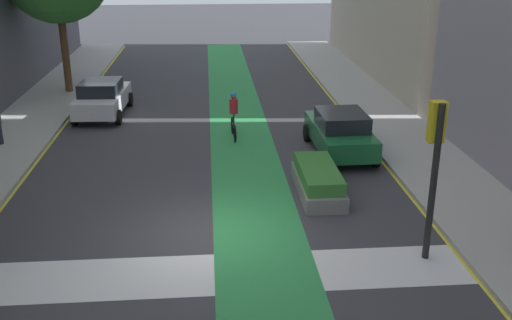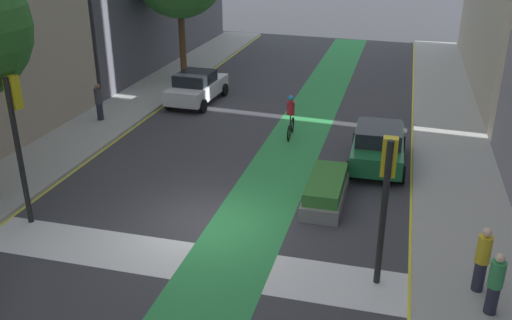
{
  "view_description": "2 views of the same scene",
  "coord_description": "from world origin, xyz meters",
  "views": [
    {
      "loc": [
        0.04,
        -13.77,
        7.17
      ],
      "look_at": [
        1.36,
        2.24,
        1.18
      ],
      "focal_mm": 41.25,
      "sensor_mm": 36.0,
      "label": 1
    },
    {
      "loc": [
        5.2,
        -13.76,
        8.38
      ],
      "look_at": [
        0.94,
        2.32,
        1.25
      ],
      "focal_mm": 39.02,
      "sensor_mm": 36.0,
      "label": 2
    }
  ],
  "objects": [
    {
      "name": "ground_plane",
      "position": [
        0.0,
        0.0,
        0.0
      ],
      "size": [
        120.0,
        120.0,
        0.0
      ],
      "primitive_type": "plane",
      "color": "#38383D"
    },
    {
      "name": "bike_lane_paint",
      "position": [
        1.25,
        0.0,
        0.0
      ],
      "size": [
        2.4,
        60.0,
        0.01
      ],
      "primitive_type": "cube",
      "color": "#2D8C47",
      "rests_on": "ground_plane"
    },
    {
      "name": "crosswalk_band",
      "position": [
        0.0,
        -2.0,
        0.0
      ],
      "size": [
        12.0,
        1.8,
        0.01
      ],
      "primitive_type": "cube",
      "color": "silver",
      "rests_on": "ground_plane"
    },
    {
      "name": "curb_stripe_left",
      "position": [
        -6.0,
        0.0,
        0.01
      ],
      "size": [
        0.16,
        60.0,
        0.01
      ],
      "primitive_type": "cube",
      "color": "yellow",
      "rests_on": "ground_plane"
    },
    {
      "name": "sidewalk_right",
      "position": [
        7.5,
        0.0,
        0.07
      ],
      "size": [
        3.0,
        60.0,
        0.15
      ],
      "primitive_type": "cube",
      "color": "#9E9E99",
      "rests_on": "ground_plane"
    },
    {
      "name": "curb_stripe_right",
      "position": [
        6.0,
        0.0,
        0.01
      ],
      "size": [
        0.16,
        60.0,
        0.01
      ],
      "primitive_type": "cube",
      "color": "yellow",
      "rests_on": "ground_plane"
    },
    {
      "name": "traffic_signal_near_right",
      "position": [
        5.15,
        -1.53,
        2.7
      ],
      "size": [
        0.35,
        0.52,
        3.84
      ],
      "color": "black",
      "rests_on": "ground_plane"
    },
    {
      "name": "traffic_signal_near_left",
      "position": [
        -5.2,
        -1.1,
        3.14
      ],
      "size": [
        0.35,
        0.52,
        4.49
      ],
      "color": "black",
      "rests_on": "ground_plane"
    },
    {
      "name": "car_white_left_far",
      "position": [
        -4.58,
        11.56,
        0.8
      ],
      "size": [
        2.18,
        4.28,
        1.57
      ],
      "color": "silver",
      "rests_on": "ground_plane"
    },
    {
      "name": "car_green_right_far",
      "position": [
        4.67,
        5.86,
        0.8
      ],
      "size": [
        2.09,
        4.24,
        1.57
      ],
      "color": "#196033",
      "rests_on": "ground_plane"
    },
    {
      "name": "cyclist_in_lane",
      "position": [
        0.97,
        7.87,
        0.97
      ],
      "size": [
        0.32,
        1.73,
        1.86
      ],
      "color": "black",
      "rests_on": "ground_plane"
    },
    {
      "name": "pedestrian_sidewalk_right_a",
      "position": [
        7.53,
        -1.56,
        1.03
      ],
      "size": [
        0.34,
        0.34,
        1.72
      ],
      "color": "#262638",
      "rests_on": "sidewalk_right"
    },
    {
      "name": "pedestrian_sidewalk_left_a",
      "position": [
        -7.71,
        7.5,
        1.0
      ],
      "size": [
        0.34,
        0.34,
        1.67
      ],
      "color": "#262638",
      "rests_on": "sidewalk_left"
    },
    {
      "name": "pedestrian_sidewalk_right_b",
      "position": [
        7.73,
        -2.4,
        0.94
      ],
      "size": [
        0.34,
        0.34,
        1.57
      ],
      "color": "#262638",
      "rests_on": "sidewalk_right"
    },
    {
      "name": "median_planter",
      "position": [
        3.25,
        2.4,
        0.4
      ],
      "size": [
        1.21,
        3.12,
        0.85
      ],
      "color": "slate",
      "rests_on": "ground_plane"
    }
  ]
}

